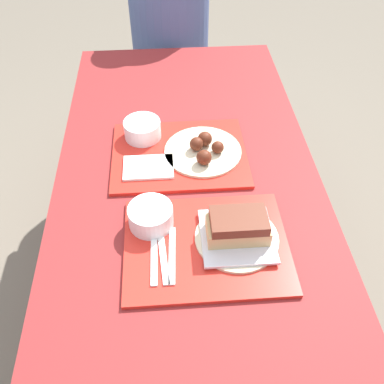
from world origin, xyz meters
TOP-DOWN VIEW (x-y plane):
  - ground_plane at (0.00, 0.00)m, footprint 12.00×12.00m
  - picnic_table at (0.00, 0.00)m, footprint 0.78×1.76m
  - picnic_bench_far at (0.00, 1.10)m, footprint 0.74×0.28m
  - tray_near at (0.03, -0.17)m, footprint 0.41×0.32m
  - tray_far at (-0.02, 0.19)m, footprint 0.41×0.32m
  - bowl_coleslaw_near at (-0.11, -0.09)m, footprint 0.12×0.12m
  - brisket_sandwich_plate at (0.11, -0.16)m, footprint 0.21×0.21m
  - plastic_fork_near at (-0.08, -0.20)m, footprint 0.03×0.17m
  - plastic_knife_near at (-0.06, -0.20)m, footprint 0.02×0.17m
  - plastic_spoon_near at (-0.10, -0.20)m, footprint 0.02×0.17m
  - bowl_coleslaw_far at (-0.13, 0.28)m, footprint 0.12×0.12m
  - wings_plate_far at (0.05, 0.18)m, footprint 0.24×0.24m
  - napkin_far at (-0.12, 0.12)m, footprint 0.15×0.10m
  - person_seated_across at (-0.02, 1.10)m, footprint 0.36×0.36m

SIDE VIEW (x-z plane):
  - ground_plane at x=0.00m, z-range 0.00..0.00m
  - picnic_bench_far at x=0.00m, z-range 0.15..0.62m
  - picnic_table at x=0.00m, z-range 0.28..1.01m
  - tray_near at x=0.03m, z-range 0.74..0.75m
  - tray_far at x=-0.02m, z-range 0.74..0.75m
  - plastic_fork_near at x=-0.08m, z-range 0.75..0.76m
  - plastic_knife_near at x=-0.06m, z-range 0.75..0.76m
  - plastic_spoon_near at x=-0.10m, z-range 0.75..0.76m
  - napkin_far at x=-0.12m, z-range 0.75..0.76m
  - wings_plate_far at x=0.05m, z-range 0.74..0.79m
  - person_seated_across at x=-0.02m, z-range 0.41..1.15m
  - bowl_coleslaw_near at x=-0.11m, z-range 0.75..0.81m
  - bowl_coleslaw_far at x=-0.13m, z-range 0.75..0.81m
  - brisket_sandwich_plate at x=0.11m, z-range 0.74..0.83m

